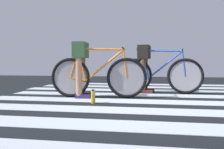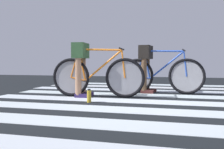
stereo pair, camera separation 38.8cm
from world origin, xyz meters
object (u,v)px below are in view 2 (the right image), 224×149
cyclist_2_of_2 (146,62)px  water_bottle (89,96)px  bicycle_2_of_2 (161,75)px  bicycle_1_of_2 (97,76)px  cyclist_1_of_2 (81,62)px

cyclist_2_of_2 → water_bottle: 1.75m
bicycle_2_of_2 → bicycle_1_of_2: bearing=-135.3°
cyclist_2_of_2 → bicycle_1_of_2: bearing=-124.7°
cyclist_2_of_2 → bicycle_2_of_2: bearing=0.0°
bicycle_2_of_2 → water_bottle: bearing=-118.5°
bicycle_2_of_2 → cyclist_1_of_2: bearing=-141.3°
bicycle_1_of_2 → cyclist_1_of_2: (-0.31, -0.02, 0.26)m
water_bottle → bicycle_1_of_2: bearing=95.1°
cyclist_1_of_2 → cyclist_2_of_2: bearing=35.8°
bicycle_1_of_2 → cyclist_2_of_2: cyclist_2_of_2 is taller
cyclist_2_of_2 → water_bottle: (-0.75, -1.48, -0.54)m
cyclist_1_of_2 → cyclist_2_of_2: size_ratio=1.00×
bicycle_1_of_2 → water_bottle: 0.67m
water_bottle → cyclist_1_of_2: bearing=121.8°
cyclist_1_of_2 → cyclist_2_of_2: (1.11, 0.90, -0.00)m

